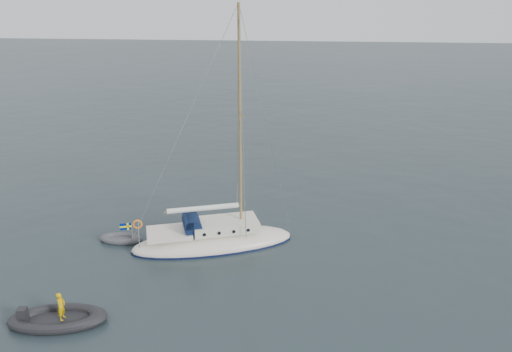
# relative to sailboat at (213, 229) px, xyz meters

# --- Properties ---
(ground) EXTENTS (300.00, 300.00, 0.00)m
(ground) POSITION_rel_sailboat_xyz_m (3.97, -0.96, -1.03)
(ground) COLOR black
(ground) RESTS_ON ground
(sailboat) EXTENTS (9.60, 2.88, 13.68)m
(sailboat) POSITION_rel_sailboat_xyz_m (0.00, 0.00, 0.00)
(sailboat) COLOR beige
(sailboat) RESTS_ON ground
(dinghy) EXTENTS (2.55, 1.15, 0.37)m
(dinghy) POSITION_rel_sailboat_xyz_m (-5.39, -0.20, -0.87)
(dinghy) COLOR #525357
(dinghy) RESTS_ON ground
(rib) EXTENTS (4.22, 1.92, 1.50)m
(rib) POSITION_rel_sailboat_xyz_m (-5.18, -7.97, -0.79)
(rib) COLOR black
(rib) RESTS_ON ground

